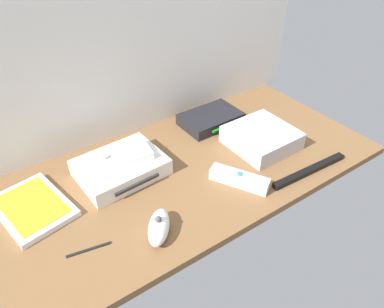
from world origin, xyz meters
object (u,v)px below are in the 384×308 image
at_px(remote_classic_pad, 121,156).
at_px(stylus_pen, 88,249).
at_px(game_console, 121,167).
at_px(remote_nunchuk, 159,227).
at_px(game_case, 33,207).
at_px(mini_computer, 261,137).
at_px(sensor_bar, 310,170).
at_px(remote_wand, 239,179).
at_px(network_router, 211,119).

relative_size(remote_classic_pad, stylus_pen, 1.69).
relative_size(game_console, remote_nunchuk, 2.08).
xyz_separation_m(game_case, stylus_pen, (0.06, -0.18, -0.00)).
xyz_separation_m(mini_computer, sensor_bar, (0.02, -0.16, -0.02)).
bearing_deg(remote_nunchuk, game_console, 123.52).
xyz_separation_m(game_case, remote_nunchuk, (0.20, -0.22, 0.01)).
xyz_separation_m(game_console, remote_wand, (0.23, -0.20, -0.01)).
bearing_deg(stylus_pen, remote_nunchuk, -17.34).
relative_size(network_router, remote_nunchuk, 1.72).
distance_m(game_console, game_case, 0.22).
height_order(game_case, network_router, network_router).
xyz_separation_m(remote_nunchuk, sensor_bar, (0.42, -0.04, -0.01)).
bearing_deg(remote_wand, remote_nunchuk, 156.38).
xyz_separation_m(game_console, network_router, (0.33, 0.07, -0.00)).
bearing_deg(sensor_bar, game_case, 159.65).
height_order(remote_nunchuk, stylus_pen, remote_nunchuk).
height_order(mini_computer, remote_wand, mini_computer).
distance_m(network_router, remote_classic_pad, 0.33).
bearing_deg(network_router, remote_wand, -113.56).
height_order(game_console, remote_nunchuk, remote_nunchuk).
height_order(remote_classic_pad, sensor_bar, remote_classic_pad).
xyz_separation_m(remote_classic_pad, stylus_pen, (-0.17, -0.18, -0.05)).
relative_size(remote_wand, stylus_pen, 1.63).
relative_size(game_case, remote_classic_pad, 1.40).
xyz_separation_m(network_router, stylus_pen, (-0.49, -0.25, -0.01)).
distance_m(mini_computer, sensor_bar, 0.16).
xyz_separation_m(network_router, remote_nunchuk, (-0.35, -0.29, 0.00)).
relative_size(game_case, remote_wand, 1.45).
bearing_deg(mini_computer, network_router, 106.04).
xyz_separation_m(network_router, sensor_bar, (0.07, -0.33, -0.01)).
bearing_deg(remote_classic_pad, stylus_pen, -125.40).
bearing_deg(game_case, remote_classic_pad, -10.30).
relative_size(mini_computer, network_router, 0.95).
bearing_deg(game_case, remote_wand, -35.12).
xyz_separation_m(game_case, sensor_bar, (0.63, -0.27, -0.00)).
bearing_deg(stylus_pen, remote_classic_pad, 47.87).
bearing_deg(remote_classic_pad, remote_nunchuk, -89.61).
xyz_separation_m(game_console, mini_computer, (0.38, -0.11, 0.00)).
distance_m(remote_classic_pad, stylus_pen, 0.25).
distance_m(mini_computer, remote_nunchuk, 0.42).
distance_m(mini_computer, remote_classic_pad, 0.39).
height_order(network_router, remote_nunchuk, remote_nunchuk).
height_order(network_router, remote_wand, same).
bearing_deg(stylus_pen, game_case, 109.45).
bearing_deg(game_console, remote_nunchuk, -98.33).
relative_size(game_console, remote_wand, 1.50).
xyz_separation_m(game_case, remote_classic_pad, (0.23, 0.00, 0.05)).
bearing_deg(game_console, sensor_bar, -37.33).
distance_m(remote_wand, remote_nunchuk, 0.24).
bearing_deg(network_router, remote_nunchuk, -141.69).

